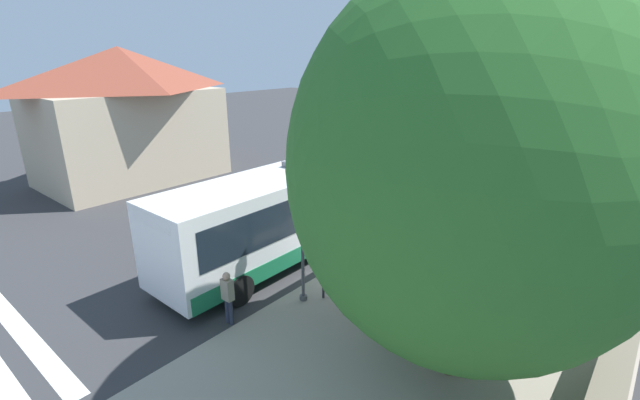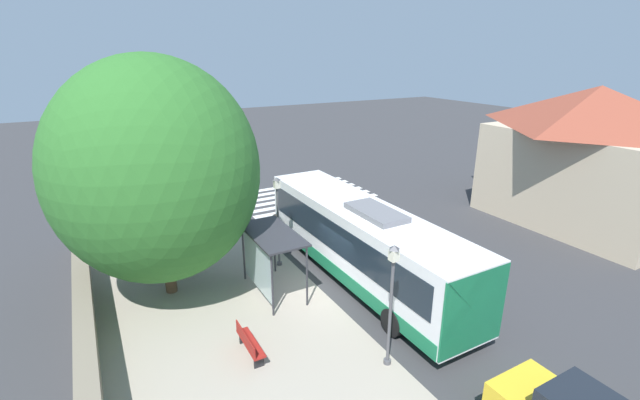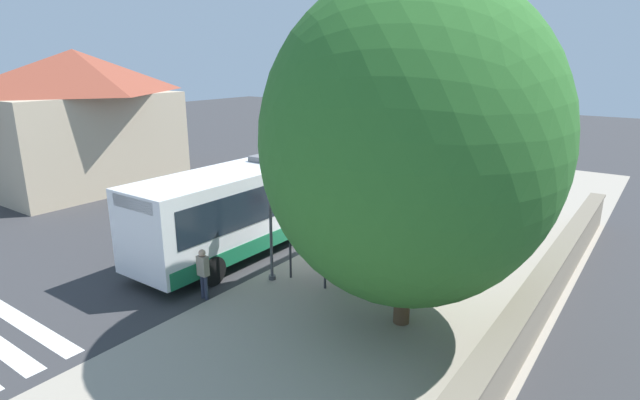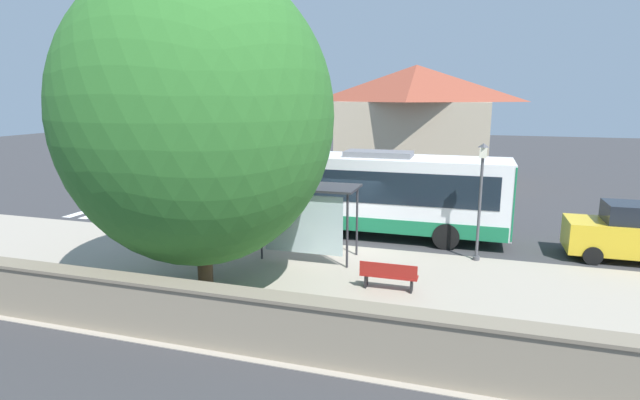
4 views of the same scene
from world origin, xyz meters
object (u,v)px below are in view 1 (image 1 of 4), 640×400
(bus, at_px, (303,204))
(pedestrian, at_px, (228,294))
(bench, at_px, (475,259))
(shade_tree, at_px, (473,167))
(parked_car_behind_bus, at_px, (436,174))
(street_lamp_near, at_px, (419,173))
(bus_shelter, at_px, (377,227))
(street_lamp_far, at_px, (302,226))

(bus, relative_size, pedestrian, 7.52)
(bench, relative_size, shade_tree, 0.18)
(bus, bearing_deg, shade_tree, 158.61)
(shade_tree, bearing_deg, parked_car_behind_bus, -62.81)
(bus, height_order, street_lamp_near, street_lamp_near)
(bus, relative_size, parked_car_behind_bus, 2.75)
(street_lamp_near, height_order, parked_car_behind_bus, street_lamp_near)
(bus_shelter, xyz_separation_m, pedestrian, (2.10, 4.30, -1.23))
(street_lamp_far, distance_m, parked_car_behind_bus, 13.28)
(street_lamp_near, bearing_deg, bus, 64.79)
(bus_shelter, xyz_separation_m, bench, (-2.10, -3.22, -1.71))
(bench, relative_size, street_lamp_near, 0.41)
(street_lamp_far, xyz_separation_m, shade_tree, (-4.84, 0.04, 2.62))
(parked_car_behind_bus, bearing_deg, street_lamp_near, 106.99)
(bus, height_order, parked_car_behind_bus, bus)
(bus, distance_m, street_lamp_near, 5.45)
(bus_shelter, xyz_separation_m, parked_car_behind_bus, (3.19, -11.02, -1.19))
(street_lamp_far, xyz_separation_m, parked_car_behind_bus, (1.89, -13.05, -1.53))
(bus_shelter, distance_m, parked_car_behind_bus, 11.53)
(street_lamp_near, xyz_separation_m, shade_tree, (-5.11, 7.81, 2.68))
(street_lamp_near, bearing_deg, bench, 145.72)
(bench, bearing_deg, bus_shelter, 56.92)
(bus, xyz_separation_m, pedestrian, (-1.78, 5.13, -0.87))
(bus_shelter, distance_m, bench, 4.21)
(bus_shelter, height_order, street_lamp_far, street_lamp_far)
(parked_car_behind_bus, bearing_deg, bus, 86.11)
(shade_tree, bearing_deg, bus_shelter, -30.44)
(bus, distance_m, street_lamp_far, 3.92)
(pedestrian, xyz_separation_m, street_lamp_near, (-0.53, -10.03, 1.51))
(bus, bearing_deg, street_lamp_far, 132.05)
(bus, xyz_separation_m, bench, (-5.98, -2.40, -1.34))
(bus, distance_m, bus_shelter, 3.98)
(bus, bearing_deg, street_lamp_near, -115.21)
(bus_shelter, bearing_deg, shade_tree, 149.56)
(street_lamp_near, height_order, shade_tree, shade_tree)
(bench, xyz_separation_m, parked_car_behind_bus, (5.29, -7.79, 0.51))
(street_lamp_near, relative_size, parked_car_behind_bus, 0.93)
(pedestrian, relative_size, parked_car_behind_bus, 0.37)
(bus, xyz_separation_m, shade_tree, (-7.42, 2.91, 3.32))
(bus_shelter, bearing_deg, pedestrian, 63.98)
(bus_shelter, distance_m, street_lamp_far, 2.44)
(bus, bearing_deg, bench, -158.16)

